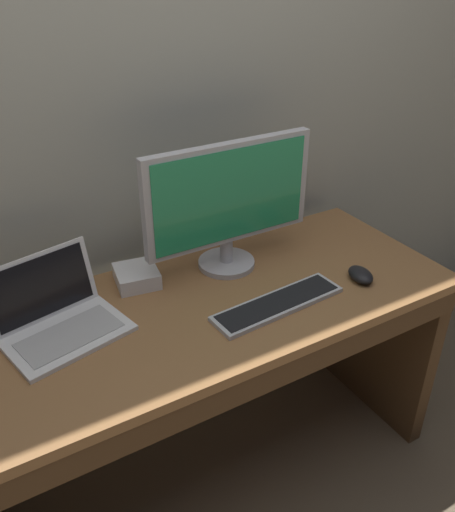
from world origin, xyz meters
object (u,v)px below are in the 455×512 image
(wired_keyboard, at_px, (278,304))
(computer_mouse, at_px, (361,275))
(external_monitor, at_px, (229,201))
(external_drive_box, at_px, (137,276))
(laptop_white, at_px, (58,317))

(wired_keyboard, relative_size, computer_mouse, 4.19)
(external_monitor, height_order, external_drive_box, external_monitor)
(external_monitor, height_order, computer_mouse, external_monitor)
(laptop_white, xyz_separation_m, external_monitor, (0.58, 0.05, 0.20))
(computer_mouse, bearing_deg, external_monitor, 151.23)
(external_monitor, xyz_separation_m, wired_keyboard, (0.01, -0.27, -0.24))
(laptop_white, distance_m, computer_mouse, 0.94)
(wired_keyboard, relative_size, external_drive_box, 3.17)
(laptop_white, height_order, external_drive_box, laptop_white)
(wired_keyboard, height_order, external_drive_box, external_drive_box)
(wired_keyboard, bearing_deg, laptop_white, 160.16)
(wired_keyboard, height_order, computer_mouse, computer_mouse)
(computer_mouse, bearing_deg, wired_keyboard, -170.87)
(wired_keyboard, distance_m, external_drive_box, 0.46)
(external_monitor, relative_size, computer_mouse, 5.56)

